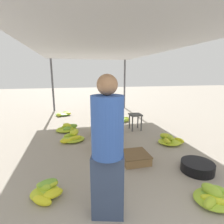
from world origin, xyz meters
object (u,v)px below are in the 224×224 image
object	(u,v)px
banana_pile_left_0	(46,191)
banana_pile_right_2	(124,119)
basin_black	(197,167)
banana_pile_right_1	(170,140)
vendor_foreground	(108,148)
banana_pile_right_0	(214,197)
banana_pile_left_2	(73,137)
banana_pile_left_3	(63,114)
crate_near	(107,143)
banana_pile_left_1	(67,128)
crate_far	(102,130)
stool	(135,117)
crate_mid	(135,157)

from	to	relation	value
banana_pile_left_0	banana_pile_right_2	bearing A→B (deg)	58.02
basin_black	banana_pile_right_1	distance (m)	1.22
vendor_foreground	banana_pile_right_0	size ratio (longest dim) A/B	2.94
banana_pile_left_2	banana_pile_right_0	distance (m)	3.10
banana_pile_left_3	crate_near	size ratio (longest dim) A/B	1.33
banana_pile_left_1	crate_far	xyz separation A→B (m)	(0.93, -0.47, 0.03)
basin_black	banana_pile_right_2	xyz separation A→B (m)	(-0.26, 3.36, -0.02)
stool	banana_pile_left_3	size ratio (longest dim) A/B	0.75
stool	crate_far	xyz separation A→B (m)	(-1.02, -0.15, -0.27)
banana_pile_left_0	banana_pile_left_2	bearing A→B (deg)	79.32
vendor_foreground	crate_near	distance (m)	2.02
basin_black	banana_pile_left_2	xyz separation A→B (m)	(-2.04, 1.90, 0.00)
stool	banana_pile_left_3	xyz separation A→B (m)	(-2.13, 2.35, -0.32)
banana_pile_right_1	banana_pile_left_2	bearing A→B (deg)	162.69
crate_mid	banana_pile_left_2	bearing A→B (deg)	130.03
banana_pile_right_1	crate_mid	distance (m)	1.29
banana_pile_left_3	stool	bearing A→B (deg)	-47.78
vendor_foreground	basin_black	world-z (taller)	vendor_foreground
banana_pile_left_0	banana_pile_left_1	size ratio (longest dim) A/B	0.73
banana_pile_left_1	banana_pile_left_3	world-z (taller)	banana_pile_left_1
banana_pile_left_0	banana_pile_right_2	world-z (taller)	banana_pile_left_0
banana_pile_left_3	crate_near	xyz separation A→B (m)	(1.06, -3.46, 0.06)
basin_black	crate_near	size ratio (longest dim) A/B	1.14
stool	basin_black	size ratio (longest dim) A/B	0.88
banana_pile_left_0	banana_pile_left_3	world-z (taller)	banana_pile_left_0
crate_far	basin_black	bearing A→B (deg)	-60.97
banana_pile_right_1	crate_mid	bearing A→B (deg)	-150.07
banana_pile_left_3	crate_far	xyz separation A→B (m)	(1.11, -2.50, 0.05)
banana_pile_right_1	crate_mid	xyz separation A→B (m)	(-1.11, -0.64, -0.00)
crate_far	vendor_foreground	bearing A→B (deg)	-98.68
basin_black	banana_pile_right_1	size ratio (longest dim) A/B	0.89
banana_pile_right_2	crate_near	world-z (taller)	crate_near
banana_pile_right_0	crate_far	distance (m)	3.06
crate_far	banana_pile_left_3	bearing A→B (deg)	113.94
banana_pile_left_1	stool	bearing A→B (deg)	-9.22
vendor_foreground	banana_pile_left_3	xyz separation A→B (m)	(-0.68, 5.31, -0.79)
vendor_foreground	crate_far	size ratio (longest dim) A/B	3.10
banana_pile_left_1	crate_far	size ratio (longest dim) A/B	1.20
banana_pile_left_3	crate_far	distance (m)	2.74
stool	banana_pile_right_0	world-z (taller)	stool
crate_mid	banana_pile_left_3	bearing A→B (deg)	109.01
crate_near	stool	bearing A→B (deg)	45.84
stool	crate_mid	bearing A→B (deg)	-110.80
basin_black	vendor_foreground	bearing A→B (deg)	-161.28
vendor_foreground	banana_pile_right_0	world-z (taller)	vendor_foreground
banana_pile_right_2	crate_near	xyz separation A→B (m)	(-1.03, -2.07, 0.06)
stool	vendor_foreground	bearing A→B (deg)	-116.18
vendor_foreground	banana_pile_left_2	size ratio (longest dim) A/B	2.78
stool	banana_pile_right_1	distance (m)	1.29
banana_pile_left_1	banana_pile_right_2	xyz separation A→B (m)	(1.91, 0.65, -0.02)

